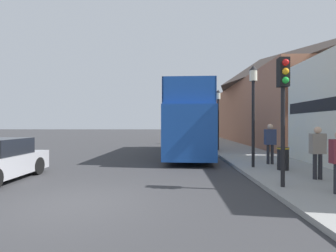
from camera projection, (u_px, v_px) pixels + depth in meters
The scene contains 12 objects.
ground_plane at pixel (150, 143), 27.46m from camera, with size 144.00×144.00×0.00m, color #333335.
sidewalk at pixel (223, 145), 24.31m from camera, with size 3.69×108.00×0.14m.
brick_terrace_rear at pixel (260, 101), 28.47m from camera, with size 6.00×25.79×9.02m.
tour_bus at pixel (188, 126), 17.11m from camera, with size 2.99×10.98×4.18m.
parked_car_ahead_of_bus at pixel (190, 138), 25.22m from camera, with size 1.80×4.45×1.48m.
pedestrian_second at pixel (318, 148), 8.70m from camera, with size 0.46×0.25×1.76m.
pedestrian_third at pixel (270, 140), 12.04m from camera, with size 0.48×0.27×1.85m.
traffic_signal at pixel (283, 92), 7.63m from camera, with size 0.28×0.42×3.78m.
lamp_post_nearest at pixel (253, 96), 11.17m from camera, with size 0.35×0.35×4.35m.
lamp_post_second at pixel (218, 108), 18.49m from camera, with size 0.35×0.35×4.27m.
lamp_post_third at pixel (205, 109), 25.81m from camera, with size 0.35×0.35×4.81m.
litter_bin at pixel (283, 158), 10.51m from camera, with size 0.48×0.48×0.91m.
Camera 1 is at (2.45, -6.40, 1.98)m, focal length 28.00 mm.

